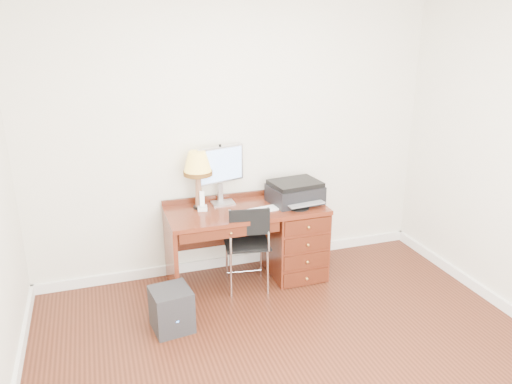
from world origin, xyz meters
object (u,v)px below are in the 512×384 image
object	(u,v)px
monitor	(222,168)
leg_lamp	(198,167)
desk	(277,236)
phone	(202,205)
equipment_box	(172,309)
printer	(295,192)
chair	(249,239)

from	to	relation	value
monitor	leg_lamp	xyz separation A→B (m)	(-0.24, -0.07, 0.05)
desk	monitor	xyz separation A→B (m)	(-0.50, 0.21, 0.69)
phone	equipment_box	xyz separation A→B (m)	(-0.43, -0.69, -0.62)
desk	monitor	bearing A→B (deg)	156.85
printer	equipment_box	size ratio (longest dim) A/B	1.44
monitor	chair	size ratio (longest dim) A/B	0.65
chair	desk	bearing A→B (deg)	37.39
leg_lamp	chair	xyz separation A→B (m)	(0.38, -0.34, -0.63)
desk	phone	bearing A→B (deg)	173.95
leg_lamp	equipment_box	xyz separation A→B (m)	(-0.42, -0.75, -0.97)
desk	leg_lamp	distance (m)	1.06
monitor	chair	xyz separation A→B (m)	(0.14, -0.41, -0.58)
phone	equipment_box	distance (m)	1.03
leg_lamp	phone	xyz separation A→B (m)	(0.02, -0.06, -0.35)
equipment_box	monitor	bearing A→B (deg)	43.57
monitor	leg_lamp	bearing A→B (deg)	-179.99
monitor	equipment_box	xyz separation A→B (m)	(-0.66, -0.83, -0.92)
printer	chair	xyz separation A→B (m)	(-0.54, -0.20, -0.33)
desk	equipment_box	size ratio (longest dim) A/B	4.14
phone	equipment_box	world-z (taller)	phone
printer	equipment_box	bearing A→B (deg)	-162.09
monitor	chair	distance (m)	0.72
printer	phone	bearing A→B (deg)	168.47
printer	chair	distance (m)	0.66
chair	leg_lamp	bearing A→B (deg)	147.31
desk	leg_lamp	xyz separation A→B (m)	(-0.74, 0.14, 0.74)
monitor	leg_lamp	size ratio (longest dim) A/B	1.02
equipment_box	desk	bearing A→B (deg)	20.15
desk	equipment_box	distance (m)	1.33
desk	chair	world-z (taller)	chair
phone	equipment_box	bearing A→B (deg)	-111.43
desk	leg_lamp	bearing A→B (deg)	169.38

